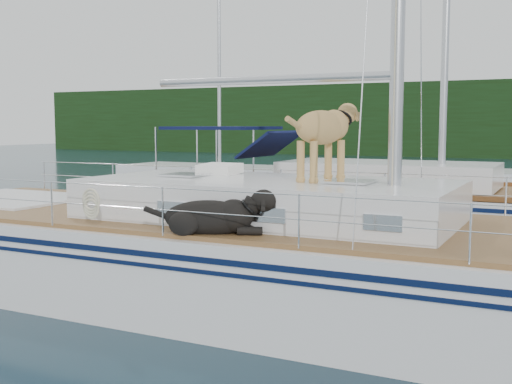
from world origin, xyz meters
The scene contains 6 objects.
ground centered at (0.00, 0.00, 0.00)m, with size 120.00×120.00×0.00m, color black.
tree_line centered at (0.00, 45.00, 3.00)m, with size 90.00×3.00×6.00m, color black.
shore_bank centered at (0.00, 46.20, 0.60)m, with size 92.00×1.00×1.20m, color #595147.
main_sailboat centered at (0.11, 0.00, 0.69)m, with size 12.00×3.87×14.01m.
neighbor_sailboat centered at (-0.27, 6.42, 0.63)m, with size 11.00×3.50×13.30m.
bg_boat_west centered at (-8.00, 14.00, 0.45)m, with size 8.00×3.00×11.65m.
Camera 1 is at (4.68, -8.18, 2.58)m, focal length 45.00 mm.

